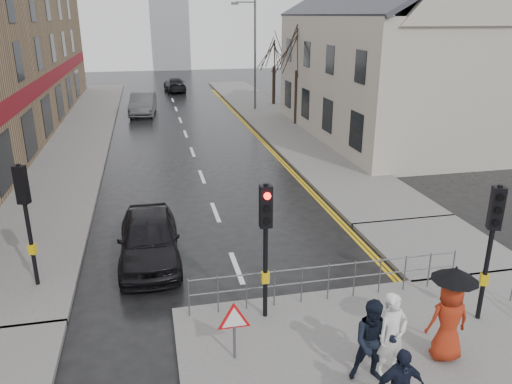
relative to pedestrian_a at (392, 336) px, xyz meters
name	(u,v)px	position (x,y,z in m)	size (l,w,h in m)	color
ground	(259,326)	(-2.17, 2.38, -1.06)	(120.00, 120.00, 0.00)	black
left_pavement	(81,131)	(-8.67, 25.38, -0.99)	(4.00, 44.00, 0.14)	#605E5B
right_pavement	(271,117)	(4.33, 27.38, -0.99)	(4.00, 40.00, 0.14)	#605E5B
pavement_bridge_right	(435,245)	(4.33, 5.38, -0.99)	(4.00, 4.20, 0.14)	#605E5B
building_right_cream	(391,56)	(9.83, 20.38, 3.72)	(9.00, 16.40, 10.10)	#BBB1A3
traffic_signal_near_left	(266,228)	(-1.97, 2.57, 1.40)	(0.28, 0.27, 3.40)	black
traffic_signal_near_right	(493,230)	(3.03, 1.37, 1.40)	(0.34, 0.33, 3.40)	black
traffic_signal_far_left	(25,204)	(-7.66, 5.38, 1.40)	(0.34, 0.33, 3.40)	black
guard_railing_front	(329,274)	(-0.22, 2.98, -0.20)	(7.14, 0.04, 1.00)	#595B5E
warning_sign	(234,322)	(-2.97, 1.17, -0.02)	(0.80, 0.07, 1.35)	#595B5E
street_lamp	(253,48)	(3.65, 30.38, 3.65)	(1.83, 0.25, 8.00)	#595B5E
tree_near	(298,47)	(5.33, 24.38, 4.08)	(2.40, 2.40, 6.58)	#33271C
tree_far	(274,50)	(5.83, 32.38, 3.36)	(2.40, 2.40, 5.64)	#33271C
pedestrian_a	(392,336)	(0.00, 0.00, 0.00)	(0.67, 0.44, 1.84)	silver
pedestrian_b	(374,342)	(-0.41, -0.06, -0.03)	(0.86, 0.67, 1.78)	black
pedestrian_with_umbrella	(450,311)	(1.40, 0.24, 0.23)	(0.96, 0.96, 2.14)	#9F2912
car_parked	(149,238)	(-4.64, 6.38, -0.31)	(1.77, 4.39, 1.50)	black
car_mid	(143,104)	(-4.69, 30.54, -0.26)	(1.69, 4.86, 1.60)	#424546
car_far	(175,85)	(-1.62, 42.09, -0.40)	(1.83, 4.50, 1.31)	black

